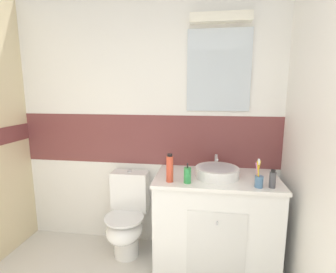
{
  "coord_description": "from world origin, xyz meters",
  "views": [
    {
      "loc": [
        0.57,
        -0.03,
        1.58
      ],
      "look_at": [
        0.28,
        1.98,
        1.22
      ],
      "focal_mm": 27.01,
      "sensor_mm": 36.0,
      "label": 1
    }
  ],
  "objects": [
    {
      "name": "soap_dispenser",
      "position": [
        0.45,
        1.92,
        0.92
      ],
      "size": [
        0.06,
        0.06,
        0.17
      ],
      "color": "green",
      "rests_on": "vanity_cabinet"
    },
    {
      "name": "toothbrush_cup",
      "position": [
        1.0,
        1.9,
        0.91
      ],
      "size": [
        0.06,
        0.06,
        0.23
      ],
      "color": "#4C7299",
      "rests_on": "vanity_cabinet"
    },
    {
      "name": "shampoo_bottle_tall",
      "position": [
        0.3,
        1.93,
        0.96
      ],
      "size": [
        0.06,
        0.06,
        0.23
      ],
      "color": "#D84C33",
      "rests_on": "vanity_cabinet"
    },
    {
      "name": "wall_back_tiled",
      "position": [
        0.01,
        2.45,
        1.26
      ],
      "size": [
        3.2,
        0.2,
        2.5
      ],
      "color": "white",
      "rests_on": "ground_plane"
    },
    {
      "name": "sink_basin",
      "position": [
        0.69,
        2.1,
        0.9
      ],
      "size": [
        0.37,
        0.42,
        0.15
      ],
      "color": "white",
      "rests_on": "vanity_cabinet"
    },
    {
      "name": "toilet",
      "position": [
        -0.15,
        2.16,
        0.37
      ],
      "size": [
        0.37,
        0.5,
        0.81
      ],
      "color": "white",
      "rests_on": "ground_plane"
    },
    {
      "name": "vanity_cabinet",
      "position": [
        0.69,
        2.11,
        0.43
      ],
      "size": [
        1.06,
        0.6,
        0.85
      ],
      "color": "white",
      "rests_on": "ground_plane"
    },
    {
      "name": "deodorant_spray_can",
      "position": [
        1.1,
        1.91,
        0.92
      ],
      "size": [
        0.05,
        0.05,
        0.14
      ],
      "color": "#4C4C51",
      "rests_on": "vanity_cabinet"
    }
  ]
}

